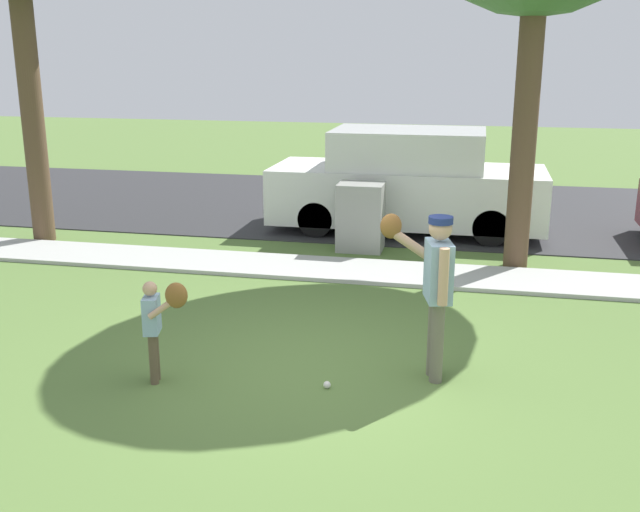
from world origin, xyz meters
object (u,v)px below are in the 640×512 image
Objects in this scene: baseball at (327,385)px; person_child at (158,317)px; utility_cabinet at (361,217)px; person_adult at (434,279)px; parked_van_white at (407,183)px.

person_child is at bearing -172.19° from baseball.
person_adult is at bearing -72.76° from utility_cabinet.
parked_van_white is at bearing -95.92° from person_adult.
utility_cabinet is (-1.52, 4.91, -0.50)m from person_adult.
baseball is at bearing 12.10° from person_adult.
person_child is 0.97× the size of utility_cabinet.
parked_van_white is at bearing 68.46° from utility_cabinet.
utility_cabinet is at bearing 64.58° from person_child.
utility_cabinet is 0.23× the size of parked_van_white.
person_adult is 1.51m from baseball.
person_child is (-2.67, -0.71, -0.36)m from person_adult.
baseball is at bearing -84.37° from utility_cabinet.
utility_cabinet is 1.71m from parked_van_white.
person_child is 0.22× the size of parked_van_white.
person_adult reaches higher than person_child.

